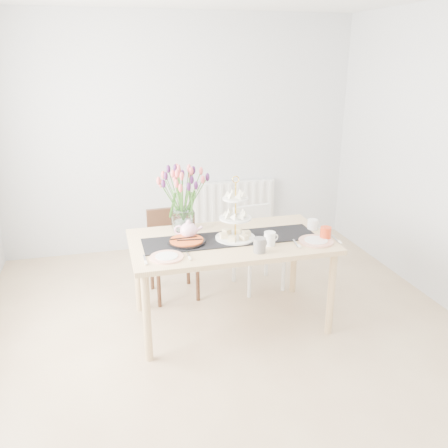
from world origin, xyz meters
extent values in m
plane|color=tan|center=(0.00, 0.00, 0.00)|extent=(4.50, 4.50, 0.00)
plane|color=silver|center=(0.00, 2.25, 1.30)|extent=(4.00, 0.00, 4.00)
cube|color=white|center=(0.50, 2.19, 0.45)|extent=(1.20, 0.08, 0.60)
cube|color=tan|center=(0.07, 0.41, 0.73)|extent=(1.60, 0.90, 0.04)
cylinder|color=tan|center=(-0.66, 0.03, 0.35)|extent=(0.06, 0.06, 0.71)
cylinder|color=tan|center=(0.80, 0.03, 0.35)|extent=(0.06, 0.06, 0.71)
cylinder|color=tan|center=(-0.66, 0.79, 0.35)|extent=(0.06, 0.06, 0.71)
cylinder|color=tan|center=(0.80, 0.79, 0.35)|extent=(0.06, 0.06, 0.71)
cube|color=#352013|center=(-0.31, 1.00, 0.41)|extent=(0.42, 0.42, 0.04)
cube|color=#352013|center=(-0.32, 1.18, 0.62)|extent=(0.40, 0.07, 0.38)
cylinder|color=#352013|center=(-0.48, 0.81, 0.19)|extent=(0.04, 0.04, 0.39)
cylinder|color=#352013|center=(-0.12, 0.83, 0.19)|extent=(0.04, 0.04, 0.39)
cylinder|color=#352013|center=(-0.50, 1.17, 0.19)|extent=(0.04, 0.04, 0.39)
cylinder|color=#352013|center=(-0.14, 1.19, 0.19)|extent=(0.04, 0.04, 0.39)
cube|color=white|center=(0.51, 0.97, 0.39)|extent=(0.43, 0.43, 0.04)
cube|color=white|center=(0.49, 1.14, 0.60)|extent=(0.39, 0.09, 0.37)
cylinder|color=white|center=(0.36, 0.77, 0.19)|extent=(0.04, 0.04, 0.37)
cylinder|color=white|center=(0.72, 0.82, 0.19)|extent=(0.04, 0.04, 0.37)
cylinder|color=white|center=(0.31, 1.13, 0.19)|extent=(0.04, 0.04, 0.37)
cylinder|color=white|center=(0.67, 1.18, 0.19)|extent=(0.04, 0.04, 0.37)
cube|color=black|center=(0.07, 0.41, 0.75)|extent=(1.40, 0.35, 0.01)
cube|color=silver|center=(-0.25, 0.74, 0.84)|extent=(0.17, 0.17, 0.17)
cylinder|color=gold|center=(0.11, 0.39, 0.99)|extent=(0.01, 0.01, 0.47)
cylinder|color=white|center=(0.11, 0.39, 0.77)|extent=(0.32, 0.32, 0.01)
cylinder|color=white|center=(0.11, 0.39, 0.93)|extent=(0.26, 0.26, 0.01)
cylinder|color=white|center=(0.11, 0.39, 1.09)|extent=(0.20, 0.20, 0.01)
cylinder|color=white|center=(0.81, 0.45, 0.79)|extent=(0.11, 0.11, 0.09)
cylinder|color=black|center=(-0.29, 0.40, 0.76)|extent=(0.30, 0.30, 0.03)
cylinder|color=#D44C1D|center=(-0.29, 0.40, 0.78)|extent=(0.26, 0.26, 0.01)
cylinder|color=slate|center=(0.21, 0.10, 0.81)|extent=(0.13, 0.13, 0.11)
cylinder|color=white|center=(0.33, 0.21, 0.80)|extent=(0.11, 0.11, 0.11)
cylinder|color=red|center=(0.81, 0.21, 0.80)|extent=(0.12, 0.12, 0.10)
cylinder|color=white|center=(-0.48, 0.17, 0.76)|extent=(0.25, 0.25, 0.01)
cylinder|color=white|center=(0.71, 0.18, 0.76)|extent=(0.32, 0.32, 0.01)
camera|label=1|loc=(-0.88, -3.01, 2.14)|focal=38.00mm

